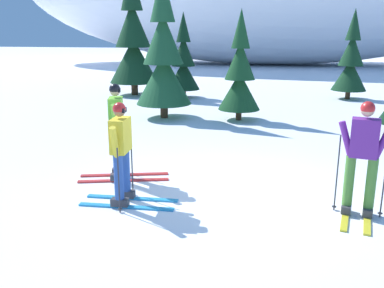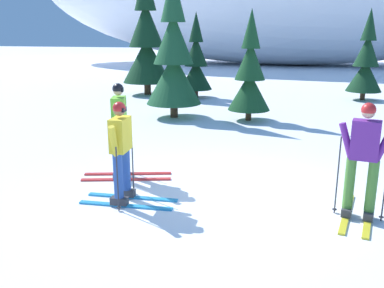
# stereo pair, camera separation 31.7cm
# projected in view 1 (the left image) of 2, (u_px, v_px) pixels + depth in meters

# --- Properties ---
(ground_plane) EXTENTS (120.00, 120.00, 0.00)m
(ground_plane) POSITION_uv_depth(u_px,v_px,m) (230.00, 194.00, 7.43)
(ground_plane) COLOR white
(skier_purple_jacket) EXTENTS (0.77, 1.63, 1.78)m
(skier_purple_jacket) POSITION_uv_depth(u_px,v_px,m) (363.00, 157.00, 6.34)
(skier_purple_jacket) COLOR gold
(skier_purple_jacket) RESTS_ON ground
(skier_yellow_jacket) EXTENTS (1.59, 0.84, 1.69)m
(skier_yellow_jacket) POSITION_uv_depth(u_px,v_px,m) (122.00, 151.00, 6.80)
(skier_yellow_jacket) COLOR #2893CC
(skier_yellow_jacket) RESTS_ON ground
(skier_lime_jacket) EXTENTS (1.77, 0.87, 1.83)m
(skier_lime_jacket) POSITION_uv_depth(u_px,v_px,m) (117.00, 130.00, 7.95)
(skier_lime_jacket) COLOR red
(skier_lime_jacket) RESTS_ON ground
(pine_tree_far_left) EXTENTS (2.11, 2.11, 5.47)m
(pine_tree_far_left) POSITION_uv_depth(u_px,v_px,m) (133.00, 42.00, 18.19)
(pine_tree_far_left) COLOR #47301E
(pine_tree_far_left) RESTS_ON ground
(pine_tree_left) EXTENTS (1.36, 1.36, 3.51)m
(pine_tree_left) POSITION_uv_depth(u_px,v_px,m) (184.00, 62.00, 17.64)
(pine_tree_left) COLOR #47301E
(pine_tree_left) RESTS_ON ground
(pine_tree_center_left) EXTENTS (1.78, 1.78, 4.61)m
(pine_tree_center_left) POSITION_uv_depth(u_px,v_px,m) (163.00, 58.00, 13.39)
(pine_tree_center_left) COLOR #47301E
(pine_tree_center_left) RESTS_ON ground
(pine_tree_center_right) EXTENTS (1.32, 1.32, 3.42)m
(pine_tree_center_right) POSITION_uv_depth(u_px,v_px,m) (240.00, 75.00, 13.17)
(pine_tree_center_right) COLOR #47301E
(pine_tree_center_right) RESTS_ON ground
(pine_tree_right) EXTENTS (1.40, 1.40, 3.63)m
(pine_tree_right) POSITION_uv_depth(u_px,v_px,m) (351.00, 62.00, 17.25)
(pine_tree_right) COLOR #47301E
(pine_tree_right) RESTS_ON ground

